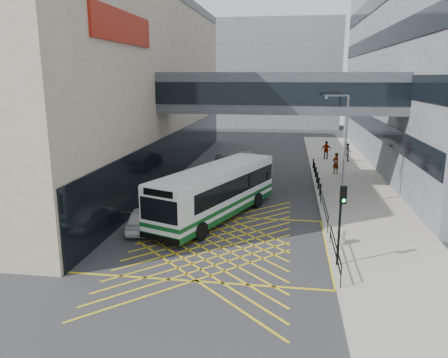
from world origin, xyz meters
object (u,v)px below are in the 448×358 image
at_px(traffic_light, 341,214).
at_px(street_lamp, 343,144).
at_px(car_white, 143,218).
at_px(car_silver, 245,157).
at_px(pedestrian_c, 326,150).
at_px(pedestrian_a, 336,163).
at_px(bus, 217,191).
at_px(litter_bin, 341,236).
at_px(pedestrian_b, 348,153).
at_px(car_dark, 225,163).

relative_size(traffic_light, street_lamp, 0.52).
bearing_deg(street_lamp, car_white, -169.39).
bearing_deg(traffic_light, car_silver, 90.03).
bearing_deg(pedestrian_c, street_lamp, 88.32).
height_order(car_silver, traffic_light, traffic_light).
bearing_deg(pedestrian_c, pedestrian_a, 91.98).
relative_size(bus, street_lamp, 1.57).
bearing_deg(litter_bin, street_lamp, 84.40).
distance_m(street_lamp, pedestrian_b, 16.62).
distance_m(car_silver, street_lamp, 16.35).
relative_size(car_white, pedestrian_c, 2.28).
bearing_deg(car_white, pedestrian_b, -131.71).
bearing_deg(traffic_light, bus, 119.79).
relative_size(car_silver, litter_bin, 5.60).
xyz_separation_m(bus, car_white, (-3.87, -2.86, -1.03)).
relative_size(bus, pedestrian_b, 6.19).
bearing_deg(car_silver, pedestrian_a, 134.24).
relative_size(street_lamp, pedestrian_c, 3.89).
distance_m(litter_bin, pedestrian_c, 24.48).
relative_size(bus, pedestrian_a, 6.24).
bearing_deg(car_dark, car_white, 77.05).
bearing_deg(pedestrian_b, car_white, -129.07).
bearing_deg(pedestrian_a, street_lamp, 49.29).
relative_size(car_dark, pedestrian_a, 2.70).
bearing_deg(bus, traffic_light, -22.94).
distance_m(bus, pedestrian_a, 16.01).
bearing_deg(car_silver, street_lamp, 96.91).
bearing_deg(litter_bin, bus, 151.58).
xyz_separation_m(bus, car_dark, (-1.49, 13.83, -0.93)).
relative_size(bus, pedestrian_c, 6.12).
height_order(car_white, car_silver, car_silver).
relative_size(car_white, traffic_light, 1.13).
bearing_deg(traffic_light, car_dark, 96.20).
xyz_separation_m(car_silver, litter_bin, (7.16, -21.04, -0.15)).
bearing_deg(pedestrian_a, litter_bin, 48.61).
bearing_deg(street_lamp, pedestrian_b, 64.31).
bearing_deg(bus, car_dark, 117.59).
relative_size(bus, litter_bin, 13.68).
height_order(pedestrian_a, pedestrian_b, pedestrian_b).
relative_size(car_dark, traffic_light, 1.31).
relative_size(car_silver, street_lamp, 0.64).
relative_size(car_white, car_silver, 0.91).
relative_size(car_white, street_lamp, 0.59).
bearing_deg(pedestrian_b, traffic_light, -104.26).
bearing_deg(litter_bin, car_silver, 108.78).
height_order(bus, car_silver, bus).
relative_size(car_dark, car_silver, 1.06).
distance_m(car_dark, litter_bin, 19.73).
relative_size(pedestrian_a, pedestrian_b, 0.99).
xyz_separation_m(car_white, traffic_light, (10.67, -3.79, 1.96)).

